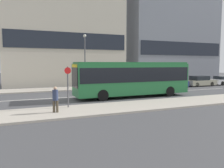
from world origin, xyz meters
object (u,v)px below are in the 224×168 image
parked_car_1 (200,81)px  parked_car_2 (224,81)px  bus_stop_sign (68,84)px  street_lamp (85,55)px  pedestrian_near_stop (55,98)px  city_bus (133,77)px  parked_car_0 (171,83)px

parked_car_1 → parked_car_2: parked_car_1 is taller
bus_stop_sign → street_lamp: (4.13, 10.70, 2.33)m
parked_car_1 → pedestrian_near_stop: pedestrian_near_stop is taller
pedestrian_near_stop → parked_car_2: bearing=-138.6°
pedestrian_near_stop → city_bus: bearing=-129.3°
city_bus → parked_car_2: city_bus is taller
city_bus → parked_car_2: size_ratio=2.54×
parked_car_1 → parked_car_2: (4.80, 0.24, -0.05)m
bus_stop_sign → city_bus: bearing=26.0°
parked_car_0 → bus_stop_sign: (-14.87, -8.40, 1.11)m
parked_car_0 → street_lamp: bearing=167.9°
city_bus → pedestrian_near_stop: city_bus is taller
street_lamp → parked_car_1: bearing=-8.5°
parked_car_2 → street_lamp: size_ratio=0.67×
parked_car_1 → parked_car_2: size_ratio=0.97×
parked_car_0 → street_lamp: size_ratio=0.68×
city_bus → parked_car_1: size_ratio=2.62×
parked_car_1 → bus_stop_sign: 21.47m
parked_car_0 → parked_car_2: parked_car_0 is taller
parked_car_0 → parked_car_2: bearing=1.4°
parked_car_2 → street_lamp: 20.82m
parked_car_1 → city_bus: bearing=-158.5°
parked_car_1 → bus_stop_sign: bearing=-157.0°
city_bus → bus_stop_sign: (-6.61, -3.22, -0.11)m
parked_car_0 → city_bus: bearing=-147.9°
pedestrian_near_stop → street_lamp: size_ratio=0.25×
parked_car_1 → pedestrian_near_stop: (-20.75, -9.65, 0.36)m
parked_car_1 → pedestrian_near_stop: 22.89m
parked_car_1 → parked_car_2: bearing=2.9°
parked_car_1 → pedestrian_near_stop: size_ratio=2.62×
city_bus → parked_car_1: bearing=23.2°
parked_car_0 → pedestrian_near_stop: bearing=-148.7°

